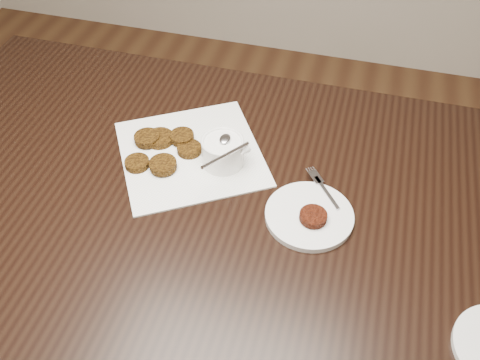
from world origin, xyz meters
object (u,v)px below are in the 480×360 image
(table, at_px, (196,278))
(plate_with_patty, at_px, (309,213))
(sauce_ramekin, at_px, (222,141))
(napkin, at_px, (191,153))

(table, distance_m, plate_with_patty, 0.49)
(sauce_ramekin, xyz_separation_m, plate_with_patty, (0.23, -0.11, -0.06))
(napkin, xyz_separation_m, plate_with_patty, (0.32, -0.12, 0.01))
(table, xyz_separation_m, napkin, (-0.03, 0.11, 0.38))
(table, distance_m, sauce_ramekin, 0.46)
(napkin, height_order, plate_with_patty, plate_with_patty)
(sauce_ramekin, bearing_deg, table, -120.69)
(plate_with_patty, bearing_deg, sauce_ramekin, 153.69)
(napkin, bearing_deg, sauce_ramekin, -6.63)
(plate_with_patty, bearing_deg, napkin, 158.61)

